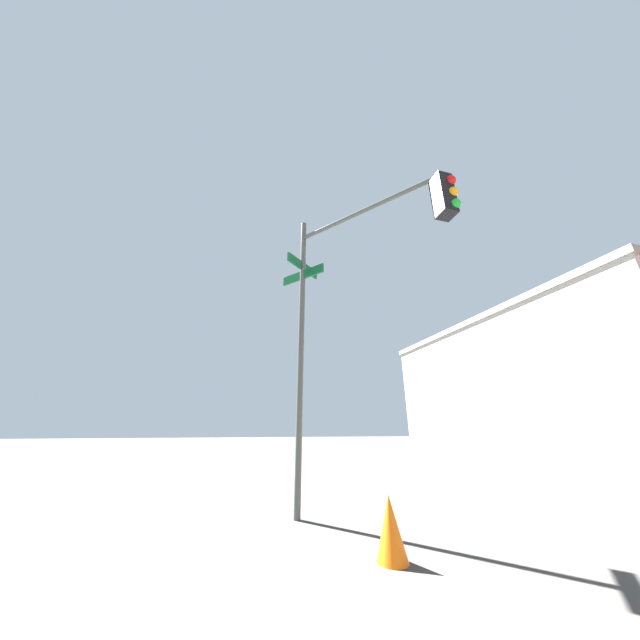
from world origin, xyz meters
The scene contains 3 objects.
traffic_signal_near centered at (-5.56, -6.30, 4.24)m, with size 3.01×2.49×5.94m.
building_stucco centered at (-17.83, 17.88, 4.56)m, with size 19.95×20.06×9.11m.
traffic_cone centered at (-4.72, -6.45, 0.33)m, with size 0.36×0.36×0.67m, color orange.
Camera 1 is at (-1.08, -8.31, 1.40)m, focal length 16.37 mm.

